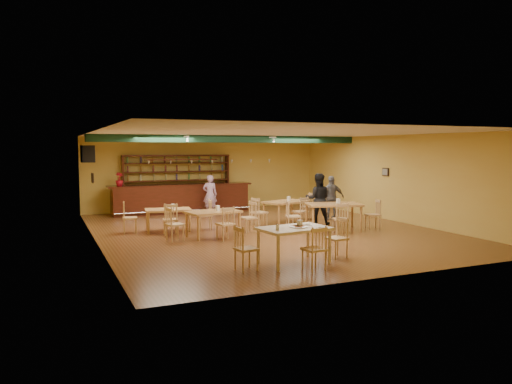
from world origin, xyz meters
name	(u,v)px	position (x,y,z in m)	size (l,w,h in m)	color
floor	(265,230)	(0.00, 0.00, 0.00)	(12.00, 12.00, 0.00)	brown
ceiling_beam	(232,139)	(0.00, 2.80, 2.87)	(10.00, 0.30, 0.25)	#11331E
track_rail_left	(179,137)	(-1.80, 3.40, 2.94)	(0.05, 2.50, 0.05)	silver
track_rail_right	(261,138)	(1.40, 3.40, 2.94)	(0.05, 2.50, 0.05)	silver
ac_unit	(88,154)	(-4.80, 4.20, 2.35)	(0.34, 0.70, 0.48)	silver
picture_left	(92,178)	(-4.97, 1.00, 1.70)	(0.04, 0.34, 0.28)	black
picture_right	(386,172)	(4.97, 0.50, 1.70)	(0.04, 0.34, 0.28)	black
bar_counter	(181,198)	(-1.27, 5.15, 0.56)	(5.64, 0.85, 1.13)	#37170B
back_bar_hutch	(177,183)	(-1.27, 5.78, 1.14)	(4.37, 0.40, 2.28)	#37170B
poinsettia	(119,179)	(-3.64, 5.15, 1.39)	(0.29, 0.29, 0.52)	#B2101D
dining_table_a	(168,220)	(-2.78, 1.06, 0.34)	(1.38, 0.83, 0.69)	#A3773A
dining_table_b	(286,212)	(1.32, 1.18, 0.37)	(1.49, 0.89, 0.74)	#A3773A
dining_table_c	(213,224)	(-1.81, -0.36, 0.37)	(1.49, 0.89, 0.75)	#A3773A
dining_table_d	(333,217)	(1.99, -0.78, 0.42)	(1.66, 1.00, 0.83)	#A3773A
near_table	(294,245)	(-1.24, -4.25, 0.40)	(1.51, 0.97, 0.81)	beige
pizza_tray	(298,227)	(-1.14, -4.25, 0.82)	(0.40, 0.40, 0.01)	silver
parmesan_shaker	(278,227)	(-1.73, -4.41, 0.86)	(0.07, 0.07, 0.11)	#EAE5C6
napkin_stack	(304,224)	(-0.87, -4.04, 0.82)	(0.20, 0.15, 0.03)	white
pizza_server	(304,225)	(-0.97, -4.20, 0.83)	(0.32, 0.09, 0.00)	silver
side_plate	(322,227)	(-0.65, -4.47, 0.81)	(0.22, 0.22, 0.01)	white
patron_bar	(210,194)	(-0.36, 4.33, 0.76)	(0.55, 0.36, 1.52)	#A052B2
patron_right_a	(318,199)	(2.12, 0.38, 0.86)	(0.83, 0.65, 1.71)	black
patron_right_b	(332,198)	(3.19, 1.22, 0.78)	(0.92, 0.38, 1.56)	slate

